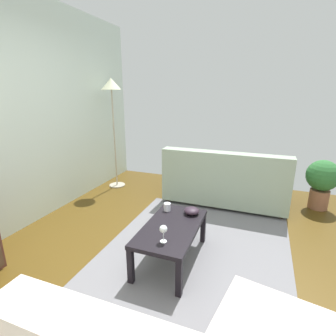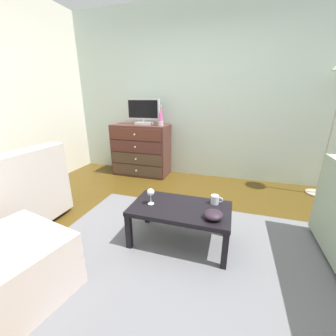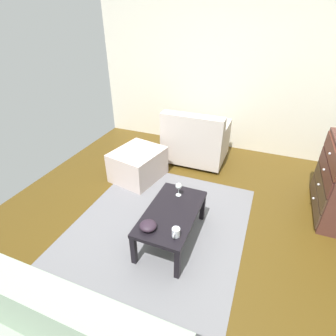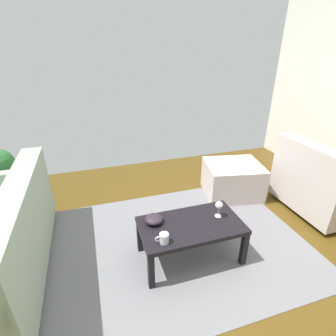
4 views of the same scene
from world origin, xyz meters
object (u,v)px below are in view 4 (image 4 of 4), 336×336
(coffee_table, at_px, (191,228))
(mug, at_px, (164,238))
(wine_glass, at_px, (219,206))
(bowl_decorative, at_px, (154,219))
(ottoman, at_px, (232,179))
(armchair, at_px, (322,183))

(coffee_table, relative_size, mug, 8.07)
(wine_glass, bearing_deg, bowl_decorative, -8.38)
(ottoman, bearing_deg, wine_glass, 51.87)
(coffee_table, relative_size, armchair, 0.97)
(mug, distance_m, ottoman, 1.66)
(bowl_decorative, distance_m, ottoman, 1.51)
(armchair, relative_size, ottoman, 1.35)
(coffee_table, bearing_deg, wine_glass, -174.22)
(coffee_table, height_order, wine_glass, wine_glass)
(bowl_decorative, height_order, ottoman, bowl_decorative)
(wine_glass, distance_m, ottoman, 1.14)
(ottoman, bearing_deg, armchair, 142.55)
(bowl_decorative, bearing_deg, ottoman, -148.51)
(coffee_table, xyz_separation_m, wine_glass, (-0.28, -0.03, 0.17))
(wine_glass, bearing_deg, armchair, -170.62)
(bowl_decorative, relative_size, armchair, 0.17)
(bowl_decorative, bearing_deg, armchair, -175.64)
(mug, xyz_separation_m, bowl_decorative, (0.01, -0.27, -0.01))
(ottoman, bearing_deg, mug, 39.78)
(coffee_table, xyz_separation_m, mug, (0.30, 0.16, 0.09))
(coffee_table, distance_m, bowl_decorative, 0.34)
(coffee_table, distance_m, ottoman, 1.32)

